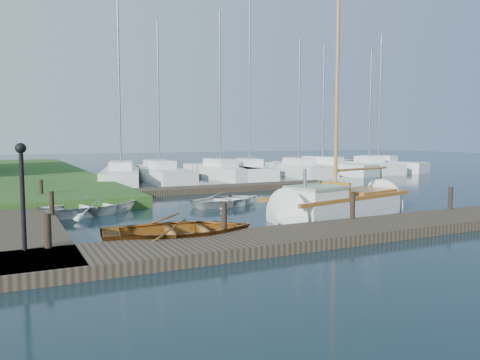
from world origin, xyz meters
name	(u,v)px	position (x,y,z in m)	size (l,w,h in m)	color
ground	(240,210)	(0.00, 0.00, 0.00)	(160.00, 160.00, 0.00)	black
near_dock	(334,233)	(0.00, -6.00, 0.15)	(18.00, 2.20, 0.30)	#31271D
left_dock	(18,213)	(-8.00, 2.00, 0.15)	(2.20, 18.00, 0.30)	#31271D
far_dock	(219,188)	(2.00, 6.50, 0.15)	(14.00, 1.60, 0.30)	#31271D
pontoon	(262,173)	(10.00, 16.00, 0.15)	(30.00, 1.60, 0.30)	#31271D
mooring_post_0	(48,231)	(-7.50, -5.00, 0.70)	(0.16, 0.16, 0.80)	black
mooring_post_1	(224,217)	(-3.00, -5.00, 0.70)	(0.16, 0.16, 0.80)	black
mooring_post_2	(353,206)	(1.50, -5.00, 0.70)	(0.16, 0.16, 0.80)	black
mooring_post_3	(450,198)	(6.00, -5.00, 0.70)	(0.16, 0.16, 0.80)	black
mooring_post_4	(52,203)	(-7.00, 0.00, 0.70)	(0.16, 0.16, 0.80)	black
mooring_post_5	(41,189)	(-7.00, 5.00, 0.70)	(0.16, 0.16, 0.80)	black
lamp_post	(22,182)	(-8.00, -5.00, 1.87)	(0.24, 0.24, 2.44)	black
sailboat	(341,206)	(2.75, -2.89, 0.34)	(7.41, 3.53, 9.83)	white
dinghy	(179,227)	(-4.13, -4.54, 0.43)	(2.97, 4.16, 0.86)	brown
tender_a	(93,204)	(-5.42, 1.54, 0.39)	(2.69, 3.76, 0.78)	white
tender_c	(228,198)	(0.08, 1.32, 0.33)	(2.30, 3.22, 0.67)	white
tender_d	(331,185)	(6.35, 2.39, 0.50)	(1.63, 1.89, 1.00)	white
marina_boat_0	(121,174)	(-1.73, 13.56, 0.57)	(4.22, 8.63, 11.60)	white
marina_boat_1	(160,173)	(0.95, 14.04, 0.56)	(2.24, 8.97, 10.61)	white
marina_boat_2	(220,170)	(5.56, 14.27, 0.57)	(2.60, 8.69, 11.81)	white
marina_boat_3	(249,170)	(7.70, 13.82, 0.58)	(4.36, 8.83, 12.90)	white
marina_boat_4	(298,169)	(11.71, 13.35, 0.56)	(3.44, 8.66, 10.31)	white
marina_boat_5	(322,167)	(14.85, 14.54, 0.56)	(4.60, 9.47, 10.39)	white
marina_boat_6	(369,166)	(19.10, 13.78, 0.57)	(3.04, 7.10, 10.18)	white
marina_boat_7	(378,165)	(20.94, 14.62, 0.58)	(4.68, 8.59, 11.80)	white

